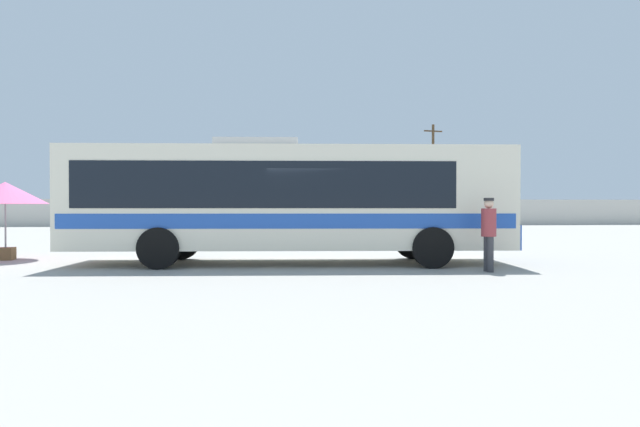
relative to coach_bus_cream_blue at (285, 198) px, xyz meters
name	(u,v)px	position (x,y,z in m)	size (l,w,h in m)	color
ground_plane	(296,240)	(0.77, 9.86, -1.80)	(300.00, 300.00, 0.00)	#A3A099
perimeter_wall	(285,212)	(0.77, 28.86, -0.72)	(80.00, 0.30, 2.16)	beige
coach_bus_cream_blue	(285,198)	(0.00, 0.00, 0.00)	(11.88, 3.30, 3.36)	silver
attendant_by_bus_door	(489,230)	(4.78, -2.30, -0.80)	(0.38, 0.38, 1.76)	#38383D
vendor_umbrella_near_gate_pink	(5,194)	(-8.08, 1.73, 0.12)	(2.32, 2.32, 2.27)	gray
parked_car_leftmost_silver	(146,217)	(-9.50, 25.47, -1.01)	(4.39, 2.22, 1.50)	#B7BABF
parked_car_second_silver	(217,217)	(-4.30, 24.98, -1.02)	(4.20, 2.28, 1.47)	#B7BABF
parked_car_third_silver	(311,217)	(2.69, 25.30, -1.00)	(4.43, 2.07, 1.51)	#B7BABF
utility_pole_near	(433,172)	(14.32, 32.52, 2.89)	(1.78, 0.50, 9.00)	#4C3823
roadside_tree_left	(81,173)	(-17.42, 35.32, 2.77)	(3.96, 3.96, 6.27)	brown
roadside_tree_midleft	(191,178)	(-7.74, 35.77, 2.44)	(5.21, 5.21, 6.46)	brown
roadside_tree_midright	(284,182)	(0.93, 35.38, 2.05)	(3.51, 3.51, 5.36)	brown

